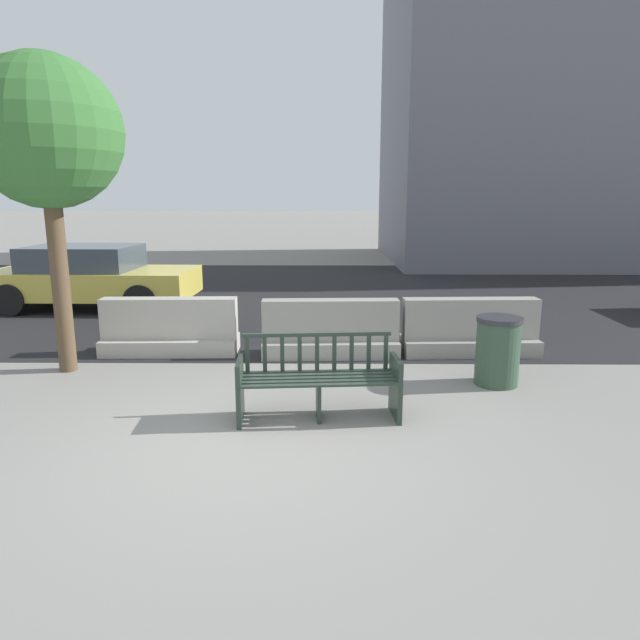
# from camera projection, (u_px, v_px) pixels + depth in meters

# --- Properties ---
(ground_plane) EXTENTS (200.00, 200.00, 0.00)m
(ground_plane) POSITION_uv_depth(u_px,v_px,m) (249.00, 444.00, 5.43)
(ground_plane) COLOR gray
(street_asphalt) EXTENTS (120.00, 12.00, 0.01)m
(street_asphalt) POSITION_uv_depth(u_px,v_px,m) (296.00, 294.00, 13.93)
(street_asphalt) COLOR black
(street_asphalt) RESTS_ON ground
(street_bench) EXTENTS (1.72, 0.65, 0.88)m
(street_bench) POSITION_uv_depth(u_px,v_px,m) (318.00, 382.00, 5.99)
(street_bench) COLOR #28382D
(street_bench) RESTS_ON ground
(jersey_barrier_centre) EXTENTS (2.03, 0.76, 0.84)m
(jersey_barrier_centre) POSITION_uv_depth(u_px,v_px,m) (330.00, 333.00, 8.42)
(jersey_barrier_centre) COLOR gray
(jersey_barrier_centre) RESTS_ON ground
(jersey_barrier_left) EXTENTS (2.02, 0.75, 0.84)m
(jersey_barrier_left) POSITION_uv_depth(u_px,v_px,m) (170.00, 331.00, 8.55)
(jersey_barrier_left) COLOR #ADA89E
(jersey_barrier_left) RESTS_ON ground
(jersey_barrier_right) EXTENTS (2.03, 0.76, 0.84)m
(jersey_barrier_right) POSITION_uv_depth(u_px,v_px,m) (469.00, 331.00, 8.52)
(jersey_barrier_right) COLOR gray
(jersey_barrier_right) RESTS_ON ground
(street_tree) EXTENTS (1.90, 1.90, 4.05)m
(street_tree) POSITION_uv_depth(u_px,v_px,m) (46.00, 135.00, 7.11)
(street_tree) COLOR brown
(street_tree) RESTS_ON ground
(car_taxi_near) EXTENTS (4.26, 2.09, 1.32)m
(car_taxi_near) POSITION_uv_depth(u_px,v_px,m) (91.00, 277.00, 12.04)
(car_taxi_near) COLOR #DBC64C
(car_taxi_near) RESTS_ON ground
(trash_bin) EXTENTS (0.56, 0.56, 0.86)m
(trash_bin) POSITION_uv_depth(u_px,v_px,m) (498.00, 351.00, 7.08)
(trash_bin) COLOR #334C38
(trash_bin) RESTS_ON ground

